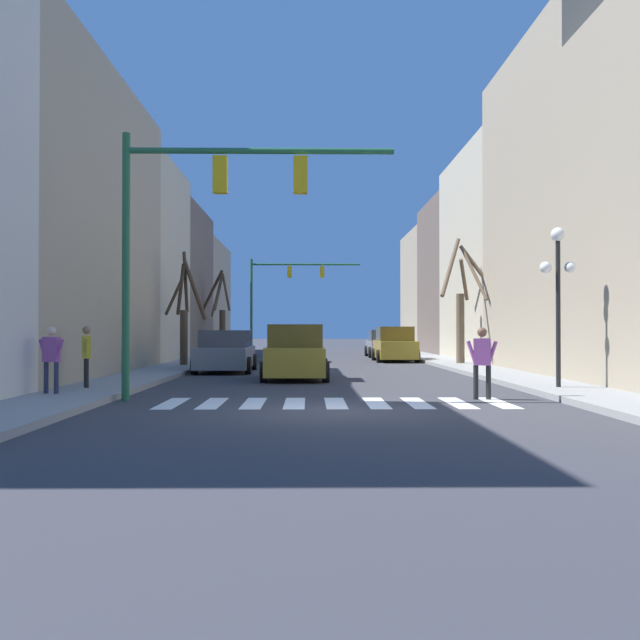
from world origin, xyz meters
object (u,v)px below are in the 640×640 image
Objects in this scene: car_driving_away_lane at (289,344)px; pedestrian_waiting_at_curb at (482,357)px; street_tree_right_far at (220,313)px; pedestrian_on_left_sidewalk at (51,354)px; street_tree_left_mid at (185,314)px; car_parked_left_far at (395,345)px; traffic_signal_far at (283,284)px; street_tree_left_far at (463,304)px; car_parked_right_mid at (383,344)px; pedestrian_near_right_corner at (86,351)px; car_parked_right_near at (296,354)px; traffic_signal_near at (204,207)px; car_parked_left_near at (289,346)px; street_lamp_right_corner at (558,274)px; car_parked_left_mid at (226,352)px.

car_driving_away_lane is 2.81× the size of pedestrian_waiting_at_curb.
street_tree_right_far is at bearing -58.44° from pedestrian_waiting_at_curb.
street_tree_left_mid reaches higher than pedestrian_on_left_sidewalk.
car_parked_left_far reaches higher than car_driving_away_lane.
traffic_signal_far is 23.41m from street_tree_left_far.
street_tree_left_far is at bearing -169.01° from car_parked_right_mid.
car_driving_away_lane is at bearing 151.01° from pedestrian_near_right_corner.
car_parked_right_near is at bearing -130.47° from street_tree_left_far.
car_parked_left_near is (1.38, 20.87, -3.61)m from traffic_signal_near.
traffic_signal_far is 36.26m from street_lamp_right_corner.
pedestrian_waiting_at_curb is (-0.38, -20.84, 0.16)m from car_parked_left_far.
car_parked_left_near is 0.80× the size of street_tree_right_far.
street_lamp_right_corner is 0.87× the size of car_driving_away_lane.
street_tree_left_mid reaches higher than street_lamp_right_corner.
pedestrian_near_right_corner is (-10.08, -18.99, 0.25)m from car_parked_left_far.
car_parked_left_near is (-5.48, -6.72, 0.04)m from car_parked_right_mid.
car_driving_away_lane is at bearing -178.72° from car_parked_left_near.
street_tree_left_mid is (-4.23, -6.12, 1.51)m from car_parked_left_near.
car_parked_right_mid is 0.84× the size of street_tree_left_far.
traffic_signal_far reaches higher than car_driving_away_lane.
car_parked_right_near is 0.90× the size of car_parked_left_far.
traffic_signal_near is 1.28× the size of car_parked_left_mid.
traffic_signal_far is 1.72× the size of car_parked_right_mid.
pedestrian_waiting_at_curb is at bearing 10.23° from car_driving_away_lane.
street_tree_left_mid is 0.86× the size of street_tree_left_far.
street_lamp_right_corner is at bearing -65.67° from street_tree_right_far.
street_tree_left_far is at bearing -114.79° from pedestrian_on_left_sidewalk.
car_parked_right_near is at bearing 114.64° from pedestrian_near_right_corner.
car_parked_right_mid is at bearing -0.50° from car_parked_left_far.
street_tree_right_far is at bearing 86.92° from car_parked_right_mid.
pedestrian_waiting_at_curb reaches higher than car_driving_away_lane.
car_parked_right_mid is at bearing 140.80° from car_parked_left_near.
traffic_signal_near is 4.02× the size of pedestrian_on_left_sidewalk.
street_tree_right_far reaches higher than pedestrian_near_right_corner.
car_parked_left_mid is 3.09× the size of pedestrian_near_right_corner.
car_parked_left_mid is at bearing -93.00° from traffic_signal_far.
street_tree_right_far is at bearing -110.76° from traffic_signal_far.
street_tree_left_mid is at bearing 123.42° from car_parked_left_far.
traffic_signal_near reaches higher than pedestrian_on_left_sidewalk.
car_parked_left_far reaches higher than pedestrian_on_left_sidewalk.
street_tree_left_far is at bearing 88.50° from street_lamp_right_corner.
car_parked_right_mid is at bearing 76.04° from traffic_signal_near.
traffic_signal_far is at bearing -175.37° from car_driving_away_lane.
pedestrian_near_right_corner is at bearing -83.01° from pedestrian_on_left_sidewalk.
car_parked_left_far is at bearing 179.50° from car_parked_right_mid.
pedestrian_on_left_sidewalk is at bearing -38.23° from car_parked_right_near.
street_tree_left_far reaches higher than street_lamp_right_corner.
car_parked_left_near is 0.74× the size of street_tree_left_far.
traffic_signal_far is 9.11m from car_driving_away_lane.
street_lamp_right_corner reaches higher than pedestrian_waiting_at_curb.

